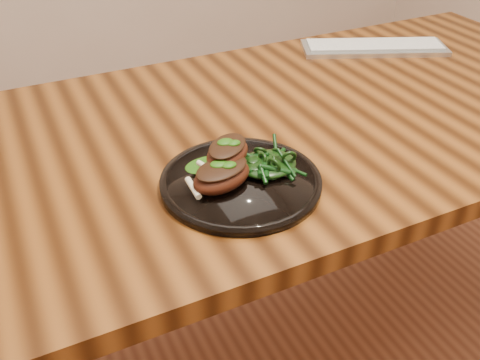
% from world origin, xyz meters
% --- Properties ---
extents(desk, '(1.60, 0.80, 0.75)m').
position_xyz_m(desk, '(0.00, 0.00, 0.67)').
color(desk, black).
rests_on(desk, ground).
extents(plate, '(0.28, 0.28, 0.02)m').
position_xyz_m(plate, '(-0.24, -0.19, 0.76)').
color(plate, black).
rests_on(plate, desk).
extents(lamb_chop_front, '(0.13, 0.10, 0.05)m').
position_xyz_m(lamb_chop_front, '(-0.29, -0.20, 0.79)').
color(lamb_chop_front, '#461A0D').
rests_on(lamb_chop_front, plate).
extents(lamb_chop_back, '(0.12, 0.11, 0.04)m').
position_xyz_m(lamb_chop_back, '(-0.26, -0.16, 0.81)').
color(lamb_chop_back, '#461A0D').
rests_on(lamb_chop_back, plate).
extents(herb_smear, '(0.09, 0.06, 0.01)m').
position_xyz_m(herb_smear, '(-0.28, -0.13, 0.77)').
color(herb_smear, '#124006').
rests_on(herb_smear, plate).
extents(greens_heap, '(0.10, 0.10, 0.04)m').
position_xyz_m(greens_heap, '(-0.19, -0.18, 0.78)').
color(greens_heap, black).
rests_on(greens_heap, plate).
extents(keyboard, '(0.40, 0.26, 0.02)m').
position_xyz_m(keyboard, '(0.36, 0.23, 0.76)').
color(keyboard, silver).
rests_on(keyboard, desk).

